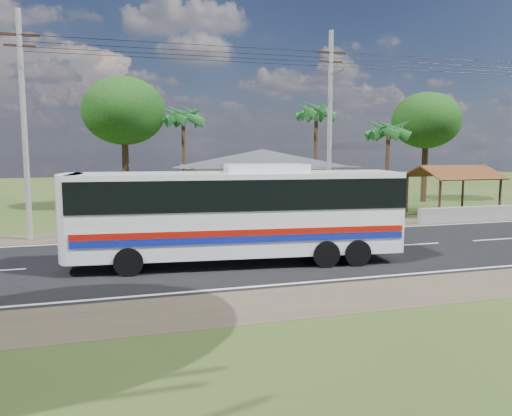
# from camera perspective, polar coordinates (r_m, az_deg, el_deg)

# --- Properties ---
(ground) EXTENTS (120.00, 120.00, 0.00)m
(ground) POSITION_cam_1_polar(r_m,az_deg,el_deg) (22.36, 8.10, -4.82)
(ground) COLOR #2D4418
(ground) RESTS_ON ground
(road) EXTENTS (120.00, 16.00, 0.03)m
(road) POSITION_cam_1_polar(r_m,az_deg,el_deg) (22.36, 8.10, -4.80)
(road) COLOR black
(road) RESTS_ON ground
(house) EXTENTS (12.40, 10.00, 5.00)m
(house) POSITION_cam_1_polar(r_m,az_deg,el_deg) (34.48, 0.76, 3.83)
(house) COLOR tan
(house) RESTS_ON ground
(waiting_shed) EXTENTS (5.20, 4.48, 3.35)m
(waiting_shed) POSITION_cam_1_polar(r_m,az_deg,el_deg) (36.04, 21.59, 3.61)
(waiting_shed) COLOR #382214
(waiting_shed) RESTS_ON ground
(concrete_barrier) EXTENTS (7.00, 0.30, 0.90)m
(concrete_barrier) POSITION_cam_1_polar(r_m,az_deg,el_deg) (33.36, 23.11, -0.63)
(concrete_barrier) COLOR #9E9E99
(concrete_barrier) RESTS_ON ground
(utility_poles) EXTENTS (32.80, 2.22, 11.00)m
(utility_poles) POSITION_cam_1_polar(r_m,az_deg,el_deg) (28.93, 7.82, 9.34)
(utility_poles) COLOR #9E9E99
(utility_poles) RESTS_ON ground
(palm_near) EXTENTS (2.80, 2.80, 6.70)m
(palm_near) POSITION_cam_1_polar(r_m,az_deg,el_deg) (36.09, 14.90, 8.61)
(palm_near) COLOR #47301E
(palm_near) RESTS_ON ground
(palm_mid) EXTENTS (2.80, 2.80, 8.20)m
(palm_mid) POSITION_cam_1_polar(r_m,az_deg,el_deg) (38.59, 6.90, 10.83)
(palm_mid) COLOR #47301E
(palm_mid) RESTS_ON ground
(palm_far) EXTENTS (2.80, 2.80, 7.70)m
(palm_far) POSITION_cam_1_polar(r_m,az_deg,el_deg) (36.34, -8.34, 10.28)
(palm_far) COLOR #47301E
(palm_far) RESTS_ON ground
(tree_behind_house) EXTENTS (6.00, 6.00, 9.61)m
(tree_behind_house) POSITION_cam_1_polar(r_m,az_deg,el_deg) (38.02, -14.86, 10.64)
(tree_behind_house) COLOR #47301E
(tree_behind_house) RESTS_ON ground
(tree_behind_shed) EXTENTS (5.60, 5.60, 9.02)m
(tree_behind_shed) POSITION_cam_1_polar(r_m,az_deg,el_deg) (43.86, 18.90, 9.42)
(tree_behind_shed) COLOR #47301E
(tree_behind_shed) RESTS_ON ground
(coach_bus) EXTENTS (12.75, 3.98, 3.90)m
(coach_bus) POSITION_cam_1_polar(r_m,az_deg,el_deg) (19.32, -1.86, 0.07)
(coach_bus) COLOR white
(coach_bus) RESTS_ON ground
(motorcycle) EXTENTS (2.01, 1.38, 1.00)m
(motorcycle) POSITION_cam_1_polar(r_m,az_deg,el_deg) (28.72, 1.24, -1.11)
(motorcycle) COLOR black
(motorcycle) RESTS_ON ground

